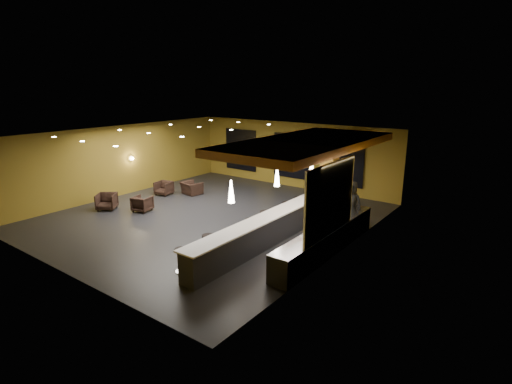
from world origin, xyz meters
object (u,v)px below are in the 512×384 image
Objects in this scene: staff_b at (340,206)px; bar_stool_0 at (181,257)px; prep_counter at (326,241)px; bar_stool_4 at (265,218)px; pendant_0 at (231,192)px; pendant_2 at (312,165)px; bar_stool_3 at (250,226)px; staff_a at (321,208)px; armchair_a at (107,201)px; staff_c at (350,204)px; bar_stool_1 at (208,244)px; armchair_d at (191,188)px; bar_stool_5 at (287,210)px; bar_stool_6 at (298,204)px; pendant_1 at (277,176)px; armchair_c at (164,188)px; bar_counter at (268,230)px; column at (329,173)px; armchair_b at (142,204)px; bar_stool_2 at (234,236)px.

bar_stool_0 is at bearing -119.48° from staff_b.
bar_stool_4 is at bearing 168.80° from prep_counter.
pendant_0 is 1.00× the size of pendant_2.
bar_stool_3 is at bearing 88.34° from bar_stool_0.
staff_a is 1.98× the size of armchair_a.
staff_a is 1.17m from staff_c.
staff_b reaches higher than bar_stool_1.
armchair_d is 1.14× the size of bar_stool_5.
bar_stool_1 reaches higher than bar_stool_6.
pendant_1 and pendant_2 have the same top height.
bar_stool_3 is (7.19, -2.18, 0.15)m from armchair_c.
staff_b is (1.24, 3.18, 0.33)m from bar_counter.
pendant_0 is 5.00m from pendant_2.
armchair_c is (-7.94, -2.47, -1.40)m from column.
bar_stool_1 is at bearing -46.52° from armchair_a.
column reaches higher than bar_stool_5.
pendant_0 is 5.73m from staff_c.
armchair_c is (-7.94, 2.13, -0.15)m from bar_counter.
armchair_b is (-6.62, -4.85, -1.41)m from column.
staff_b reaches higher than bar_stool_4.
bar_stool_4 is (-0.07, 4.44, -0.00)m from bar_stool_0.
armchair_c is (-8.64, -0.44, -0.46)m from staff_a.
bar_stool_2 is at bearing 127.17° from pendant_0.
bar_stool_4 is (-0.24, 2.18, 0.00)m from bar_stool_2.
pendant_2 is (0.00, -1.60, 0.60)m from column.
bar_stool_2 is 1.00× the size of bar_stool_4.
column reaches higher than bar_stool_0.
bar_stool_0 is (7.26, -2.32, 0.11)m from armchair_a.
staff_b reaches higher than staff_a.
bar_stool_6 is (7.33, 4.42, 0.13)m from armchair_a.
staff_c is at bearing -171.54° from armchair_b.
staff_b is at bearing -4.54° from armchair_c.
column is 8.33m from armchair_b.
column reaches higher than prep_counter.
bar_stool_4 reaches higher than armchair_b.
armchair_c is at bearing 142.24° from bar_stool_0.
staff_c reaches higher than armchair_c.
bar_counter is 2.36m from bar_stool_1.
staff_c is at bearing 25.73° from staff_a.
bar_stool_4 is (5.69, 1.33, 0.14)m from armchair_b.
pendant_1 is 0.94× the size of bar_stool_2.
bar_counter is at bearing -118.84° from staff_a.
bar_stool_1 is (-2.41, -5.53, -0.41)m from staff_c.
pendant_0 reaches higher than bar_stool_6.
staff_a is 9.54m from armchair_a.
bar_counter is at bearing 3.52° from bar_stool_3.
pendant_1 is 0.86× the size of armchair_a.
pendant_2 is 2.05m from bar_stool_5.
armchair_c is 7.27m from bar_stool_6.
staff_a is at bearing -173.87° from armchair_b.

